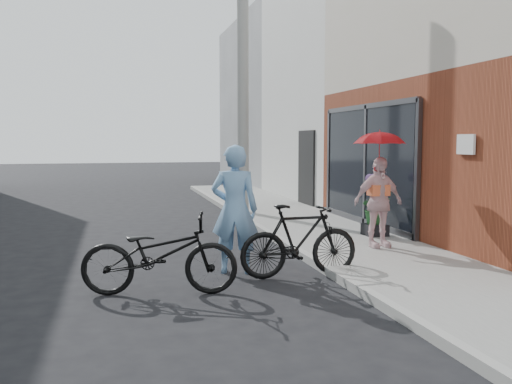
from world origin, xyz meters
name	(u,v)px	position (x,y,z in m)	size (l,w,h in m)	color
ground	(266,281)	(0.00, 0.00, 0.00)	(80.00, 80.00, 0.00)	black
sidewalk	(348,242)	(2.10, 2.00, 0.06)	(2.20, 24.00, 0.12)	gray
curb	(287,245)	(0.94, 2.00, 0.06)	(0.12, 24.00, 0.12)	#9E9E99
plaster_building	(406,90)	(7.20, 9.00, 3.50)	(8.00, 6.00, 7.00)	silver
east_building_far	(325,104)	(7.20, 16.00, 3.50)	(8.00, 8.00, 7.00)	gray
utility_pole	(243,73)	(1.10, 6.00, 3.50)	(0.28, 0.28, 7.00)	#9E9E99
officer	(235,209)	(-0.31, 0.54, 0.91)	(0.66, 0.44, 1.82)	#78A7D5
bike_left	(160,254)	(-1.42, -0.29, 0.50)	(0.66, 1.89, 0.99)	black
bike_right	(299,241)	(0.51, 0.09, 0.51)	(0.48, 1.69, 1.01)	black
kimono_woman	(378,202)	(2.26, 1.19, 0.87)	(0.87, 0.36, 1.49)	beige
parasol	(380,136)	(2.26, 1.19, 1.96)	(0.78, 0.78, 0.69)	red
planter	(375,230)	(2.73, 2.21, 0.22)	(0.40, 0.40, 0.21)	black
potted_plant	(375,208)	(2.73, 2.21, 0.63)	(0.55, 0.48, 0.61)	#235828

